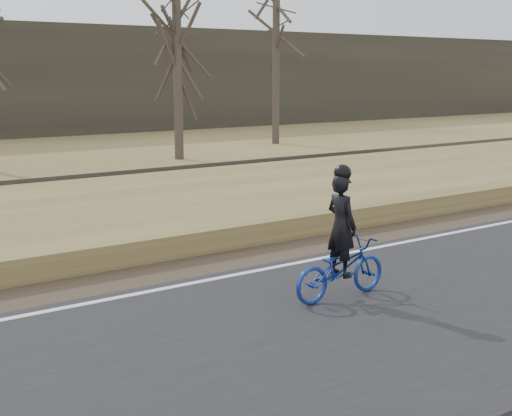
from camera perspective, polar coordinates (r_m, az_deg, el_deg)
road at (r=8.04m, az=-18.31°, el=-14.88°), size 120.00×6.00×0.06m
cyclist at (r=10.84m, az=6.79°, el=-3.88°), size 1.73×0.63×2.05m
bare_tree_right at (r=28.55m, az=-6.30°, el=11.38°), size 0.36×0.36×7.48m
bare_tree_far_right at (r=34.64m, az=1.62°, el=12.37°), size 0.36×0.36×8.72m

